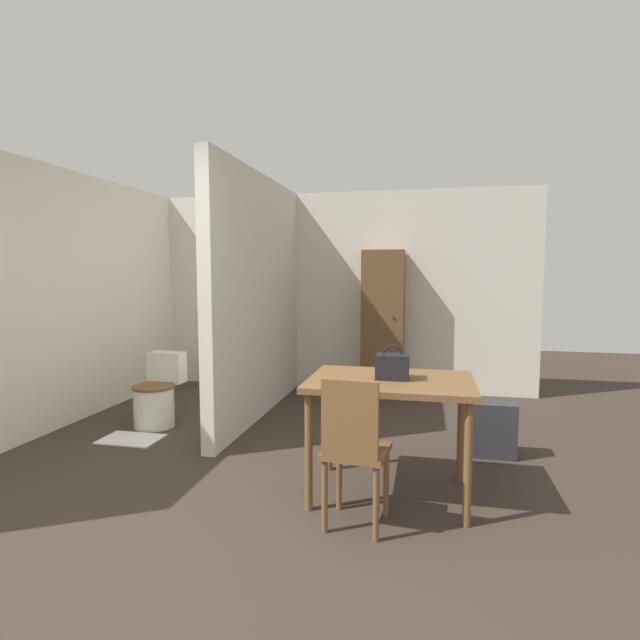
# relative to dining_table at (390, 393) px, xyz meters

# --- Properties ---
(ground_plane) EXTENTS (16.00, 16.00, 0.00)m
(ground_plane) POSITION_rel_dining_table_xyz_m (-1.08, -1.12, -0.70)
(ground_plane) COLOR #382D26
(wall_back) EXTENTS (5.26, 0.12, 2.50)m
(wall_back) POSITION_rel_dining_table_xyz_m (-1.08, 3.03, 0.55)
(wall_back) COLOR beige
(wall_back) RESTS_ON ground_plane
(wall_left) EXTENTS (0.12, 5.09, 2.50)m
(wall_left) POSITION_rel_dining_table_xyz_m (-3.27, 0.92, 0.55)
(wall_left) COLOR beige
(wall_left) RESTS_ON ground_plane
(partition_wall) EXTENTS (0.12, 2.59, 2.50)m
(partition_wall) POSITION_rel_dining_table_xyz_m (-1.50, 1.67, 0.55)
(partition_wall) COLOR beige
(partition_wall) RESTS_ON ground_plane
(dining_table) EXTENTS (1.08, 0.78, 0.80)m
(dining_table) POSITION_rel_dining_table_xyz_m (0.00, 0.00, 0.00)
(dining_table) COLOR brown
(dining_table) RESTS_ON ground_plane
(wooden_chair) EXTENTS (0.40, 0.40, 0.91)m
(wooden_chair) POSITION_rel_dining_table_xyz_m (-0.17, -0.51, -0.21)
(wooden_chair) COLOR brown
(wooden_chair) RESTS_ON ground_plane
(toilet) EXTENTS (0.41, 0.56, 0.69)m
(toilet) POSITION_rel_dining_table_xyz_m (-2.35, 1.08, -0.42)
(toilet) COLOR silver
(toilet) RESTS_ON ground_plane
(handbag) EXTENTS (0.21, 0.16, 0.23)m
(handbag) POSITION_rel_dining_table_xyz_m (0.01, 0.00, 0.18)
(handbag) COLOR black
(handbag) RESTS_ON dining_table
(wooden_cabinet) EXTENTS (0.50, 0.37, 1.76)m
(wooden_cabinet) POSITION_rel_dining_table_xyz_m (-0.30, 2.78, 0.18)
(wooden_cabinet) COLOR brown
(wooden_cabinet) RESTS_ON ground_plane
(bath_mat) EXTENTS (0.52, 0.36, 0.01)m
(bath_mat) POSITION_rel_dining_table_xyz_m (-2.35, 0.62, -0.70)
(bath_mat) COLOR silver
(bath_mat) RESTS_ON ground_plane
(space_heater) EXTENTS (0.35, 0.18, 0.45)m
(space_heater) POSITION_rel_dining_table_xyz_m (0.77, 0.89, -0.48)
(space_heater) COLOR #2D2D33
(space_heater) RESTS_ON ground_plane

